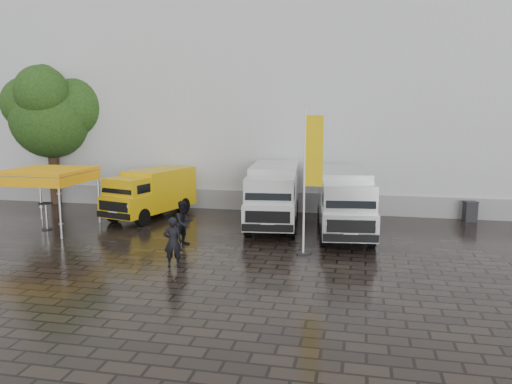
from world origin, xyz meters
TOP-DOWN VIEW (x-y plane):
  - ground at (0.00, 0.00)m, footprint 120.00×120.00m
  - exhibition_hall at (2.00, 16.00)m, footprint 44.00×16.00m
  - hall_plinth at (2.00, 7.95)m, footprint 44.00×0.15m
  - van_yellow at (-7.18, 5.14)m, footprint 3.13×5.22m
  - van_white at (-1.17, 4.70)m, footprint 2.64×6.25m
  - van_silver at (1.94, 3.80)m, footprint 2.67×6.17m
  - canopy_tent at (-10.48, 2.08)m, footprint 3.16×3.16m
  - flagpole at (0.83, 0.53)m, footprint 0.88×0.50m
  - tree at (-13.99, 7.77)m, footprint 4.26×4.28m
  - cocktail_table at (-10.53, 1.93)m, footprint 0.60×0.60m
  - wheelie_bin at (7.54, 7.47)m, footprint 0.65×0.65m
  - person_front at (-3.33, -1.81)m, footprint 0.68×0.55m
  - person_tent at (-3.90, 0.77)m, footprint 0.98×1.04m

SIDE VIEW (x-z plane):
  - ground at x=0.00m, z-range 0.00..0.00m
  - wheelie_bin at x=7.54m, z-range 0.00..0.94m
  - hall_plinth at x=2.00m, z-range 0.00..1.00m
  - cocktail_table at x=-10.53m, z-range 0.00..1.15m
  - person_front at x=-3.33m, z-range 0.00..1.64m
  - person_tent at x=-3.90m, z-range 0.00..1.71m
  - van_yellow at x=-7.18m, z-range 0.00..2.26m
  - van_silver at x=1.94m, z-range 0.00..2.59m
  - van_white at x=-1.17m, z-range 0.00..2.63m
  - canopy_tent at x=-10.48m, z-range 1.13..3.72m
  - flagpole at x=0.83m, z-range 0.30..5.38m
  - tree at x=-13.99m, z-range 1.08..8.73m
  - exhibition_hall at x=2.00m, z-range 0.00..12.00m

